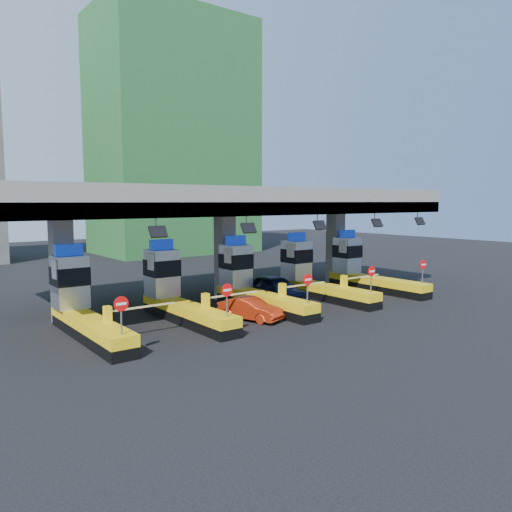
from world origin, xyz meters
TOP-DOWN VIEW (x-y plane):
  - ground at (0.00, 0.00)m, footprint 120.00×120.00m
  - toll_canopy at (0.00, 2.87)m, footprint 28.00×12.09m
  - toll_lane_far_left at (-10.00, 0.28)m, footprint 4.43×8.00m
  - toll_lane_left at (-5.00, 0.28)m, footprint 4.43×8.00m
  - toll_lane_center at (0.00, 0.28)m, footprint 4.43×8.00m
  - toll_lane_right at (5.00, 0.28)m, footprint 4.43×8.00m
  - toll_lane_far_right at (10.00, 0.28)m, footprint 4.43×8.00m
  - bg_building_scaffold at (12.00, 32.00)m, footprint 18.00×12.00m
  - van at (1.97, 0.37)m, footprint 2.13×4.97m
  - red_car at (-1.99, -2.33)m, footprint 2.31×3.77m

SIDE VIEW (x-z plane):
  - ground at x=0.00m, z-range 0.00..0.00m
  - red_car at x=-1.99m, z-range 0.00..1.17m
  - van at x=1.97m, z-range 0.00..1.67m
  - toll_lane_far_left at x=-10.00m, z-range -0.68..3.47m
  - toll_lane_left at x=-5.00m, z-range -0.68..3.47m
  - toll_lane_center at x=0.00m, z-range -0.68..3.47m
  - toll_lane_right at x=5.00m, z-range -0.68..3.47m
  - toll_lane_far_right at x=10.00m, z-range -0.68..3.47m
  - toll_canopy at x=0.00m, z-range 2.63..9.63m
  - bg_building_scaffold at x=12.00m, z-range 0.00..28.00m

